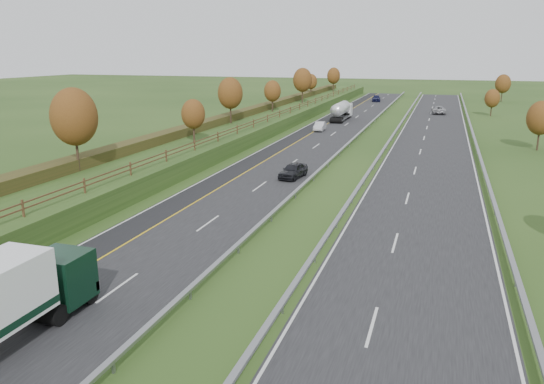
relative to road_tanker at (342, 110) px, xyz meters
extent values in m
plane|color=#274117|center=(8.82, -33.87, -1.86)|extent=(400.00, 400.00, 0.00)
cube|color=black|center=(0.82, -28.87, -1.84)|extent=(10.50, 200.00, 0.04)
cube|color=black|center=(17.32, -28.87, -1.84)|extent=(10.50, 200.00, 0.04)
cube|color=black|center=(-2.93, -28.87, -1.84)|extent=(3.00, 200.00, 0.04)
cube|color=silver|center=(-4.23, -28.87, -1.81)|extent=(0.15, 200.00, 0.01)
cube|color=gold|center=(-1.43, -28.87, -1.81)|extent=(0.15, 200.00, 0.01)
cube|color=silver|center=(5.87, -28.87, -1.81)|extent=(0.15, 200.00, 0.01)
cube|color=silver|center=(12.27, -28.87, -1.81)|extent=(0.15, 200.00, 0.01)
cube|color=silver|center=(22.37, -28.87, -1.81)|extent=(0.15, 200.00, 0.01)
cube|color=silver|center=(2.07, -77.87, -1.81)|extent=(0.15, 4.00, 0.01)
cube|color=silver|center=(16.07, -77.87, -1.81)|extent=(0.15, 4.00, 0.01)
cube|color=silver|center=(2.07, -65.87, -1.81)|extent=(0.15, 4.00, 0.01)
cube|color=silver|center=(16.07, -65.87, -1.81)|extent=(0.15, 4.00, 0.01)
cube|color=silver|center=(2.07, -53.87, -1.81)|extent=(0.15, 4.00, 0.01)
cube|color=silver|center=(16.07, -53.87, -1.81)|extent=(0.15, 4.00, 0.01)
cube|color=silver|center=(2.07, -41.87, -1.81)|extent=(0.15, 4.00, 0.01)
cube|color=silver|center=(16.07, -41.87, -1.81)|extent=(0.15, 4.00, 0.01)
cube|color=silver|center=(2.07, -29.87, -1.81)|extent=(0.15, 4.00, 0.01)
cube|color=silver|center=(16.07, -29.87, -1.81)|extent=(0.15, 4.00, 0.01)
cube|color=silver|center=(2.07, -17.87, -1.81)|extent=(0.15, 4.00, 0.01)
cube|color=silver|center=(16.07, -17.87, -1.81)|extent=(0.15, 4.00, 0.01)
cube|color=silver|center=(2.07, -5.87, -1.81)|extent=(0.15, 4.00, 0.01)
cube|color=silver|center=(16.07, -5.87, -1.81)|extent=(0.15, 4.00, 0.01)
cube|color=silver|center=(2.07, 6.13, -1.81)|extent=(0.15, 4.00, 0.01)
cube|color=silver|center=(16.07, 6.13, -1.81)|extent=(0.15, 4.00, 0.01)
cube|color=silver|center=(2.07, 18.13, -1.81)|extent=(0.15, 4.00, 0.01)
cube|color=silver|center=(16.07, 18.13, -1.81)|extent=(0.15, 4.00, 0.01)
cube|color=silver|center=(2.07, 30.13, -1.81)|extent=(0.15, 4.00, 0.01)
cube|color=silver|center=(16.07, 30.13, -1.81)|extent=(0.15, 4.00, 0.01)
cube|color=silver|center=(2.07, 42.13, -1.81)|extent=(0.15, 4.00, 0.01)
cube|color=silver|center=(16.07, 42.13, -1.81)|extent=(0.15, 4.00, 0.01)
cube|color=silver|center=(2.07, 54.13, -1.81)|extent=(0.15, 4.00, 0.01)
cube|color=silver|center=(16.07, 54.13, -1.81)|extent=(0.15, 4.00, 0.01)
cube|color=silver|center=(2.07, 66.13, -1.81)|extent=(0.15, 4.00, 0.01)
cube|color=silver|center=(16.07, 66.13, -1.81)|extent=(0.15, 4.00, 0.01)
cube|color=#274117|center=(-12.18, -28.87, -0.86)|extent=(12.00, 200.00, 2.00)
cube|color=#333616|center=(-14.18, -28.87, 0.69)|extent=(2.20, 180.00, 1.10)
cube|color=#422B19|center=(-7.68, -28.87, 0.69)|extent=(0.08, 184.00, 0.10)
cube|color=#422B19|center=(-7.68, -28.87, 1.09)|extent=(0.08, 184.00, 0.10)
cube|color=#422B19|center=(-7.68, -73.87, 0.74)|extent=(0.12, 0.12, 1.20)
cube|color=#422B19|center=(-7.68, -67.37, 0.74)|extent=(0.12, 0.12, 1.20)
cube|color=#422B19|center=(-7.68, -60.87, 0.74)|extent=(0.12, 0.12, 1.20)
cube|color=#422B19|center=(-7.68, -54.37, 0.74)|extent=(0.12, 0.12, 1.20)
cube|color=#422B19|center=(-7.68, -47.87, 0.74)|extent=(0.12, 0.12, 1.20)
cube|color=#422B19|center=(-7.68, -41.37, 0.74)|extent=(0.12, 0.12, 1.20)
cube|color=#422B19|center=(-7.68, -34.87, 0.74)|extent=(0.12, 0.12, 1.20)
cube|color=#422B19|center=(-7.68, -28.37, 0.74)|extent=(0.12, 0.12, 1.20)
cube|color=#422B19|center=(-7.68, -21.87, 0.74)|extent=(0.12, 0.12, 1.20)
cube|color=#422B19|center=(-7.68, -15.37, 0.74)|extent=(0.12, 0.12, 1.20)
cube|color=#422B19|center=(-7.68, -8.87, 0.74)|extent=(0.12, 0.12, 1.20)
cube|color=#422B19|center=(-7.68, -2.37, 0.74)|extent=(0.12, 0.12, 1.20)
cube|color=#422B19|center=(-7.68, 4.13, 0.74)|extent=(0.12, 0.12, 1.20)
cube|color=#422B19|center=(-7.68, 10.63, 0.74)|extent=(0.12, 0.12, 1.20)
cube|color=#422B19|center=(-7.68, 17.13, 0.74)|extent=(0.12, 0.12, 1.20)
cube|color=#422B19|center=(-7.68, 23.63, 0.74)|extent=(0.12, 0.12, 1.20)
cube|color=#422B19|center=(-7.68, 30.13, 0.74)|extent=(0.12, 0.12, 1.20)
cube|color=#422B19|center=(-7.68, 36.63, 0.74)|extent=(0.12, 0.12, 1.20)
cube|color=#422B19|center=(-7.68, 43.13, 0.74)|extent=(0.12, 0.12, 1.20)
cube|color=#422B19|center=(-7.68, 49.63, 0.74)|extent=(0.12, 0.12, 1.20)
cube|color=#422B19|center=(-7.68, 56.13, 0.74)|extent=(0.12, 0.12, 1.20)
cube|color=#422B19|center=(-7.68, 62.63, 0.74)|extent=(0.12, 0.12, 1.20)
cube|color=gray|center=(6.52, -28.87, -1.24)|extent=(0.32, 200.00, 0.18)
cube|color=gray|center=(6.52, -84.87, -1.58)|extent=(0.10, 0.14, 0.56)
cube|color=gray|center=(6.52, -77.87, -1.58)|extent=(0.10, 0.14, 0.56)
cube|color=gray|center=(6.52, -70.87, -1.58)|extent=(0.10, 0.14, 0.56)
cube|color=gray|center=(6.52, -63.87, -1.58)|extent=(0.10, 0.14, 0.56)
cube|color=gray|center=(6.52, -56.87, -1.58)|extent=(0.10, 0.14, 0.56)
cube|color=gray|center=(6.52, -49.87, -1.58)|extent=(0.10, 0.14, 0.56)
cube|color=gray|center=(6.52, -42.87, -1.58)|extent=(0.10, 0.14, 0.56)
cube|color=gray|center=(6.52, -35.87, -1.58)|extent=(0.10, 0.14, 0.56)
cube|color=gray|center=(6.52, -28.87, -1.58)|extent=(0.10, 0.14, 0.56)
cube|color=gray|center=(6.52, -21.87, -1.58)|extent=(0.10, 0.14, 0.56)
cube|color=gray|center=(6.52, -14.87, -1.58)|extent=(0.10, 0.14, 0.56)
cube|color=gray|center=(6.52, -7.87, -1.58)|extent=(0.10, 0.14, 0.56)
cube|color=gray|center=(6.52, -0.87, -1.58)|extent=(0.10, 0.14, 0.56)
cube|color=gray|center=(6.52, 6.13, -1.58)|extent=(0.10, 0.14, 0.56)
cube|color=gray|center=(6.52, 13.13, -1.58)|extent=(0.10, 0.14, 0.56)
cube|color=gray|center=(6.52, 20.13, -1.58)|extent=(0.10, 0.14, 0.56)
cube|color=gray|center=(6.52, 27.13, -1.58)|extent=(0.10, 0.14, 0.56)
cube|color=gray|center=(6.52, 34.13, -1.58)|extent=(0.10, 0.14, 0.56)
cube|color=gray|center=(6.52, 41.13, -1.58)|extent=(0.10, 0.14, 0.56)
cube|color=gray|center=(6.52, 48.13, -1.58)|extent=(0.10, 0.14, 0.56)
cube|color=gray|center=(6.52, 55.13, -1.58)|extent=(0.10, 0.14, 0.56)
cube|color=gray|center=(6.52, 62.13, -1.58)|extent=(0.10, 0.14, 0.56)
cube|color=gray|center=(6.52, 69.13, -1.58)|extent=(0.10, 0.14, 0.56)
cube|color=gray|center=(11.62, -28.87, -1.24)|extent=(0.32, 200.00, 0.18)
cube|color=gray|center=(11.62, -77.87, -1.58)|extent=(0.10, 0.14, 0.56)
cube|color=gray|center=(11.62, -70.87, -1.58)|extent=(0.10, 0.14, 0.56)
cube|color=gray|center=(11.62, -63.87, -1.58)|extent=(0.10, 0.14, 0.56)
cube|color=gray|center=(11.62, -56.87, -1.58)|extent=(0.10, 0.14, 0.56)
cube|color=gray|center=(11.62, -49.87, -1.58)|extent=(0.10, 0.14, 0.56)
cube|color=gray|center=(11.62, -42.87, -1.58)|extent=(0.10, 0.14, 0.56)
cube|color=gray|center=(11.62, -35.87, -1.58)|extent=(0.10, 0.14, 0.56)
cube|color=gray|center=(11.62, -28.87, -1.58)|extent=(0.10, 0.14, 0.56)
cube|color=gray|center=(11.62, -21.87, -1.58)|extent=(0.10, 0.14, 0.56)
cube|color=gray|center=(11.62, -14.87, -1.58)|extent=(0.10, 0.14, 0.56)
cube|color=gray|center=(11.62, -7.87, -1.58)|extent=(0.10, 0.14, 0.56)
cube|color=gray|center=(11.62, -0.87, -1.58)|extent=(0.10, 0.14, 0.56)
cube|color=gray|center=(11.62, 6.13, -1.58)|extent=(0.10, 0.14, 0.56)
cube|color=gray|center=(11.62, 13.13, -1.58)|extent=(0.10, 0.14, 0.56)
cube|color=gray|center=(11.62, 20.13, -1.58)|extent=(0.10, 0.14, 0.56)
cube|color=gray|center=(11.62, 27.13, -1.58)|extent=(0.10, 0.14, 0.56)
cube|color=gray|center=(11.62, 34.13, -1.58)|extent=(0.10, 0.14, 0.56)
cube|color=gray|center=(11.62, 41.13, -1.58)|extent=(0.10, 0.14, 0.56)
cube|color=gray|center=(11.62, 48.13, -1.58)|extent=(0.10, 0.14, 0.56)
cube|color=gray|center=(11.62, 55.13, -1.58)|extent=(0.10, 0.14, 0.56)
cube|color=gray|center=(11.62, 62.13, -1.58)|extent=(0.10, 0.14, 0.56)
cube|color=gray|center=(11.62, 69.13, -1.58)|extent=(0.10, 0.14, 0.56)
cube|color=gray|center=(23.12, -28.87, -1.24)|extent=(0.32, 200.00, 0.18)
cube|color=gray|center=(23.12, -70.87, -1.58)|extent=(0.10, 0.14, 0.56)
cube|color=gray|center=(23.12, -56.87, -1.58)|extent=(0.10, 0.14, 0.56)
cube|color=gray|center=(23.12, -42.87, -1.58)|extent=(0.10, 0.14, 0.56)
cube|color=gray|center=(23.12, -28.87, -1.58)|extent=(0.10, 0.14, 0.56)
cube|color=gray|center=(23.12, -14.87, -1.58)|extent=(0.10, 0.14, 0.56)
cube|color=gray|center=(23.12, -0.87, -1.58)|extent=(0.10, 0.14, 0.56)
cube|color=gray|center=(23.12, 13.13, -1.58)|extent=(0.10, 0.14, 0.56)
cube|color=gray|center=(23.12, 27.13, -1.58)|extent=(0.10, 0.14, 0.56)
cube|color=gray|center=(23.12, 41.13, -1.58)|extent=(0.10, 0.14, 0.56)
cube|color=gray|center=(23.12, 55.13, -1.58)|extent=(0.10, 0.14, 0.56)
cube|color=gray|center=(23.12, 69.13, -1.58)|extent=(0.10, 0.14, 0.56)
cylinder|color=#2D2116|center=(-13.18, -60.87, 1.71)|extent=(0.24, 0.24, 3.15)
ellipsoid|color=#532E12|center=(-13.18, -60.87, 5.18)|extent=(4.20, 4.20, 5.25)
cylinder|color=#2D2116|center=(-10.18, -42.87, 1.22)|extent=(0.24, 0.24, 2.16)
ellipsoid|color=#532E12|center=(-10.18, -42.87, 3.59)|extent=(2.88, 2.88, 3.60)
cylinder|color=#2D2116|center=(-12.68, -24.87, 1.58)|extent=(0.24, 0.24, 2.88)
ellipsoid|color=#532E12|center=(-12.68, -24.87, 4.75)|extent=(3.84, 3.84, 4.80)
cylinder|color=#2D2116|center=(-11.68, -6.87, 1.31)|extent=(0.24, 0.24, 2.34)
ellipsoid|color=#532E12|center=(-11.68, -6.87, 3.88)|extent=(3.12, 3.12, 3.90)
cylinder|color=#2D2116|center=(-10.68, 11.13, 1.67)|extent=(0.24, 0.24, 3.06)
ellipsoid|color=#532E12|center=(-10.68, 11.13, 5.03)|extent=(4.08, 4.08, 5.10)
cylinder|color=#2D2116|center=(-13.18, 29.13, 1.26)|extent=(0.24, 0.24, 2.25)
ellipsoid|color=#532E12|center=(-13.18, 29.13, 3.74)|extent=(3.00, 3.00, 3.75)
cylinder|color=#2D2116|center=(-11.18, 47.13, 1.49)|extent=(0.24, 0.24, 2.70)
ellipsoid|color=#532E12|center=(-11.18, 47.13, 4.46)|extent=(3.60, 3.60, 4.50)
cylinder|color=#2D2116|center=(30.82, -23.87, -0.51)|extent=(0.24, 0.24, 2.70)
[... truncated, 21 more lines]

